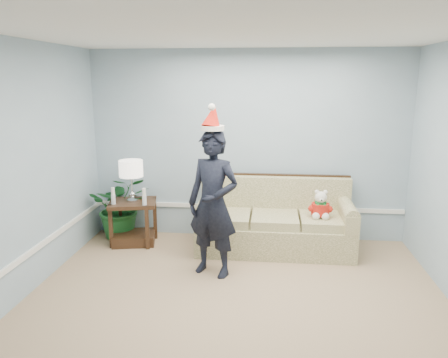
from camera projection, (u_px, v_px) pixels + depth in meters
name	position (u px, v px, depth m)	size (l,w,h in m)	color
room_shell	(231.00, 189.00, 3.80)	(4.54, 5.04, 2.74)	#9D8465
wainscot_trim	(143.00, 235.00, 5.27)	(4.49, 4.99, 0.06)	white
sofa	(275.00, 224.00, 5.98)	(2.08, 0.90, 0.97)	brown
side_table	(134.00, 227.00, 6.19)	(0.73, 0.65, 0.62)	#3E2916
table_lamp	(131.00, 170.00, 5.99)	(0.33, 0.33, 0.58)	silver
candle_pair	(129.00, 197.00, 5.92)	(0.49, 0.06, 0.23)	silver
houseplant	(121.00, 206.00, 6.38)	(0.84, 0.73, 0.93)	#195524
man	(213.00, 204.00, 5.08)	(0.63, 0.42, 1.73)	black
santa_hat	(213.00, 118.00, 4.87)	(0.36, 0.38, 0.31)	silver
teddy_bear	(320.00, 208.00, 5.70)	(0.23, 0.27, 0.38)	silver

